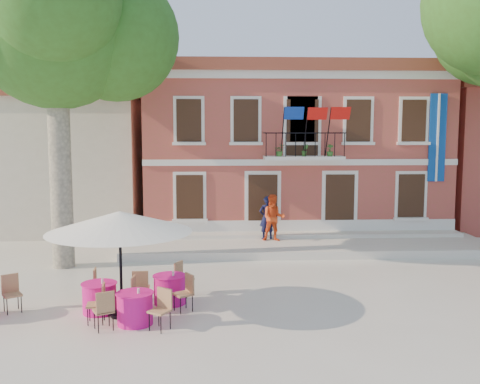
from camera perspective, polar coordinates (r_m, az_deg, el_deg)
name	(u,v)px	position (r m, az deg, el deg)	size (l,w,h in m)	color
ground	(266,282)	(16.49, 2.81, -9.59)	(90.00, 90.00, 0.00)	beige
main_building	(289,148)	(26.01, 5.23, 4.74)	(13.50, 9.59, 7.50)	#B14340
neighbor_west	(55,159)	(27.99, -19.16, 3.37)	(9.40, 9.40, 6.40)	beige
terrace	(307,246)	(20.95, 7.18, -5.73)	(14.00, 3.40, 0.30)	silver
plane_tree_west	(55,27)	(18.98, -19.13, 16.30)	(5.47, 5.47, 10.75)	#A59E84
patio_umbrella	(120,222)	(13.36, -12.72, -3.15)	(3.55, 3.55, 2.64)	black
pedestrian_navy	(267,218)	(21.21, 2.87, -2.75)	(0.63, 0.41, 1.72)	#101336
pedestrian_orange	(274,218)	(20.87, 3.61, -2.77)	(0.89, 0.69, 1.82)	#EA4A1B
cafe_table_0	(99,296)	(14.19, -14.77, -10.73)	(0.90, 1.95, 0.95)	#D21382
cafe_table_1	(135,307)	(13.20, -11.14, -11.90)	(1.87, 1.67, 0.95)	#D21382
cafe_table_3	(170,288)	(14.54, -7.51, -10.10)	(1.65, 1.87, 0.95)	#D21382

